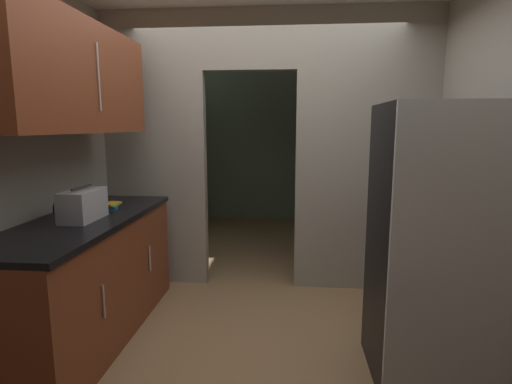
{
  "coord_description": "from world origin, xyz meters",
  "views": [
    {
      "loc": [
        0.25,
        -2.66,
        1.59
      ],
      "look_at": [
        -0.07,
        0.88,
        1.01
      ],
      "focal_mm": 28.27,
      "sensor_mm": 36.0,
      "label": 1
    }
  ],
  "objects": [
    {
      "name": "upper_cabinet_counterside",
      "position": [
        -1.26,
        0.08,
        1.92
      ],
      "size": [
        0.36,
        1.73,
        0.76
      ],
      "color": "brown"
    },
    {
      "name": "refrigerator",
      "position": [
        1.2,
        -0.18,
        0.86
      ],
      "size": [
        0.84,
        0.72,
        1.73
      ],
      "color": "black",
      "rests_on": "ground"
    },
    {
      "name": "book_stack",
      "position": [
        -1.21,
        0.42,
        0.95
      ],
      "size": [
        0.14,
        0.17,
        0.05
      ],
      "color": "#2D609E",
      "rests_on": "lower_cabinet_run"
    },
    {
      "name": "kitchen_partition",
      "position": [
        0.04,
        1.26,
        1.41
      ],
      "size": [
        3.2,
        0.12,
        2.67
      ],
      "color": "#9E998C",
      "rests_on": "ground"
    },
    {
      "name": "adjoining_room_shell",
      "position": [
        0.0,
        3.29,
        1.34
      ],
      "size": [
        3.2,
        3.06,
        2.67
      ],
      "color": "slate",
      "rests_on": "ground"
    },
    {
      "name": "boombox",
      "position": [
        -1.24,
        0.03,
        1.04
      ],
      "size": [
        0.21,
        0.38,
        0.24
      ],
      "color": "#B2B2B7",
      "rests_on": "lower_cabinet_run"
    },
    {
      "name": "lower_cabinet_run",
      "position": [
        -1.26,
        0.08,
        0.46
      ],
      "size": [
        0.67,
        1.92,
        0.93
      ],
      "color": "brown",
      "rests_on": "ground"
    },
    {
      "name": "ground",
      "position": [
        0.0,
        0.0,
        0.0
      ],
      "size": [
        20.0,
        20.0,
        0.0
      ],
      "primitive_type": "plane",
      "color": "#93704C"
    }
  ]
}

